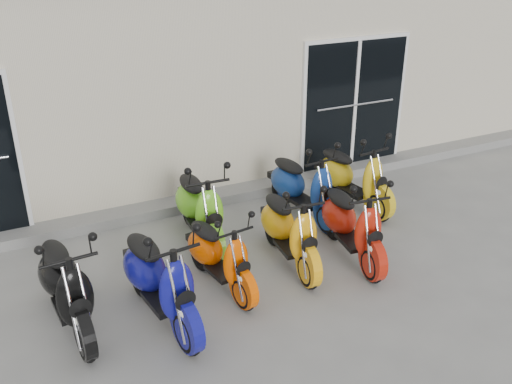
% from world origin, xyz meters
% --- Properties ---
extents(ground, '(80.00, 80.00, 0.00)m').
position_xyz_m(ground, '(0.00, 0.00, 0.00)').
color(ground, gray).
rests_on(ground, ground).
extents(building, '(14.00, 6.00, 3.20)m').
position_xyz_m(building, '(0.00, 5.20, 1.60)').
color(building, beige).
rests_on(building, ground).
extents(front_step, '(14.00, 0.40, 0.15)m').
position_xyz_m(front_step, '(0.00, 2.02, 0.07)').
color(front_step, gray).
rests_on(front_step, ground).
extents(door_right, '(2.02, 0.08, 2.22)m').
position_xyz_m(door_right, '(2.60, 2.17, 1.26)').
color(door_right, black).
rests_on(door_right, front_step).
extents(scooter_front_black, '(0.76, 1.77, 1.28)m').
position_xyz_m(scooter_front_black, '(-2.56, -0.16, 0.64)').
color(scooter_front_black, black).
rests_on(scooter_front_black, ground).
extents(scooter_front_blue, '(0.87, 1.85, 1.32)m').
position_xyz_m(scooter_front_blue, '(-1.66, -0.49, 0.66)').
color(scooter_front_blue, navy).
rests_on(scooter_front_blue, ground).
extents(scooter_front_orange_a, '(0.75, 1.56, 1.11)m').
position_xyz_m(scooter_front_orange_a, '(-0.85, -0.18, 0.55)').
color(scooter_front_orange_a, '#FF5500').
rests_on(scooter_front_orange_a, ground).
extents(scooter_front_orange_b, '(0.75, 1.70, 1.22)m').
position_xyz_m(scooter_front_orange_b, '(0.13, -0.07, 0.61)').
color(scooter_front_orange_b, '#FFAD10').
rests_on(scooter_front_orange_b, ground).
extents(scooter_front_red, '(0.83, 1.73, 1.23)m').
position_xyz_m(scooter_front_red, '(0.91, -0.30, 0.61)').
color(scooter_front_red, red).
rests_on(scooter_front_red, ground).
extents(scooter_back_green, '(0.75, 1.80, 1.30)m').
position_xyz_m(scooter_back_green, '(-0.67, 0.92, 0.65)').
color(scooter_back_green, '#6FD624').
rests_on(scooter_back_green, ground).
extents(scooter_back_blue, '(0.81, 1.77, 1.26)m').
position_xyz_m(scooter_back_blue, '(0.93, 0.95, 0.63)').
color(scooter_back_blue, navy).
rests_on(scooter_back_blue, ground).
extents(scooter_back_yellow, '(0.83, 1.77, 1.26)m').
position_xyz_m(scooter_back_yellow, '(1.79, 0.95, 0.63)').
color(scooter_back_yellow, gold).
rests_on(scooter_back_yellow, ground).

